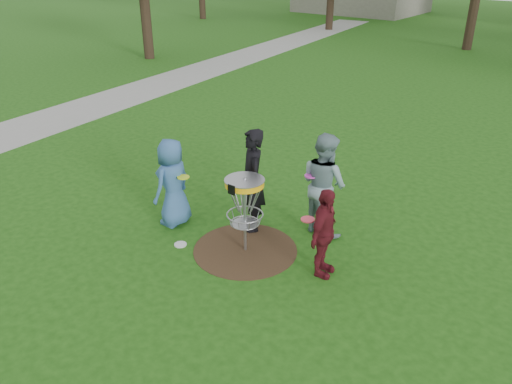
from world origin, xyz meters
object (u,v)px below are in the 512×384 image
Objects in this scene: player_maroon at (324,233)px; disc_golf_basket at (245,197)px; player_blue at (173,183)px; player_black at (252,181)px; player_grey at (324,184)px.

player_maroon is 1.44m from disc_golf_basket.
disc_golf_basket is (1.64, 0.08, 0.18)m from player_blue.
player_blue is at bearing -108.20° from player_black.
player_black is at bearing 65.38° from player_maroon.
player_maroon is at bearing 26.22° from player_black.
player_blue is at bearing 85.45° from player_maroon.
player_black is 0.78m from disc_golf_basket.
player_black is 1.29× the size of player_maroon.
disc_golf_basket is at bearing 80.92° from player_grey.
player_black is 1.27m from player_grey.
player_maroon is (0.73, -1.17, -0.20)m from player_grey.
player_black reaches higher than disc_golf_basket.
player_maroon is (3.03, 0.30, -0.09)m from player_blue.
player_black is 1.02× the size of player_grey.
player_maroon is 1.08× the size of disc_golf_basket.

